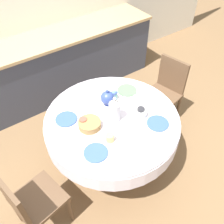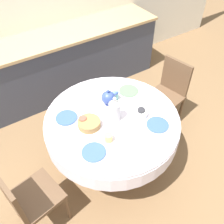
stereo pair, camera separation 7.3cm
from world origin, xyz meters
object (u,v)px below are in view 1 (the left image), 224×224
Objects in this scene: teapot at (108,98)px; chair_left at (166,89)px; coffee_carafe at (115,110)px; chair_right at (30,201)px.

chair_left is at bearing 1.24° from teapot.
coffee_carafe is (-0.98, -0.24, 0.38)m from chair_left.
teapot is (1.07, 0.39, 0.34)m from chair_right.
coffee_carafe reaches higher than chair_left.
chair_left and chair_right have the same top height.
teapot is at bearing 79.16° from chair_left.
coffee_carafe is at bearing 91.76° from chair_left.
chair_right is at bearing -170.67° from coffee_carafe.
teapot is (-0.91, -0.02, 0.34)m from chair_left.
chair_left is at bearing 90.50° from chair_right.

